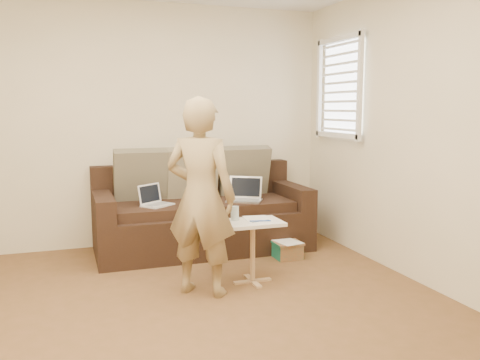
{
  "coord_description": "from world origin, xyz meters",
  "views": [
    {
      "loc": [
        -0.83,
        -3.33,
        1.49
      ],
      "look_at": [
        0.8,
        1.4,
        0.78
      ],
      "focal_mm": 38.25,
      "sensor_mm": 36.0,
      "label": 1
    }
  ],
  "objects_px": {
    "laptop_white": "(158,206)",
    "laptop_silver": "(244,201)",
    "sofa": "(202,210)",
    "drinking_glass": "(235,213)",
    "striped_box": "(287,249)",
    "person": "(201,197)",
    "side_table": "(253,252)"
  },
  "relations": [
    {
      "from": "sofa",
      "to": "side_table",
      "type": "distance_m",
      "value": 1.16
    },
    {
      "from": "laptop_white",
      "to": "drinking_glass",
      "type": "bearing_deg",
      "value": -99.54
    },
    {
      "from": "laptop_white",
      "to": "person",
      "type": "distance_m",
      "value": 1.18
    },
    {
      "from": "sofa",
      "to": "laptop_white",
      "type": "xyz_separation_m",
      "value": [
        -0.49,
        -0.11,
        0.1
      ]
    },
    {
      "from": "side_table",
      "to": "striped_box",
      "type": "xyz_separation_m",
      "value": [
        0.58,
        0.57,
        -0.18
      ]
    },
    {
      "from": "sofa",
      "to": "striped_box",
      "type": "relative_size",
      "value": 8.12
    },
    {
      "from": "laptop_silver",
      "to": "person",
      "type": "distance_m",
      "value": 1.35
    },
    {
      "from": "striped_box",
      "to": "sofa",
      "type": "bearing_deg",
      "value": 141.24
    },
    {
      "from": "sofa",
      "to": "striped_box",
      "type": "distance_m",
      "value": 0.98
    },
    {
      "from": "laptop_white",
      "to": "laptop_silver",
      "type": "bearing_deg",
      "value": -39.9
    },
    {
      "from": "sofa",
      "to": "person",
      "type": "xyz_separation_m",
      "value": [
        -0.34,
        -1.24,
        0.37
      ]
    },
    {
      "from": "laptop_silver",
      "to": "person",
      "type": "xyz_separation_m",
      "value": [
        -0.75,
        -1.09,
        0.27
      ]
    },
    {
      "from": "sofa",
      "to": "laptop_white",
      "type": "height_order",
      "value": "sofa"
    },
    {
      "from": "laptop_silver",
      "to": "side_table",
      "type": "relative_size",
      "value": 0.65
    },
    {
      "from": "side_table",
      "to": "striped_box",
      "type": "bearing_deg",
      "value": 44.34
    },
    {
      "from": "person",
      "to": "sofa",
      "type": "bearing_deg",
      "value": -68.39
    },
    {
      "from": "drinking_glass",
      "to": "striped_box",
      "type": "xyz_separation_m",
      "value": [
        0.71,
        0.48,
        -0.51
      ]
    },
    {
      "from": "laptop_white",
      "to": "striped_box",
      "type": "xyz_separation_m",
      "value": [
        1.2,
        -0.47,
        -0.43
      ]
    },
    {
      "from": "drinking_glass",
      "to": "side_table",
      "type": "bearing_deg",
      "value": -31.38
    },
    {
      "from": "laptop_white",
      "to": "drinking_glass",
      "type": "height_order",
      "value": "drinking_glass"
    },
    {
      "from": "laptop_white",
      "to": "striped_box",
      "type": "relative_size",
      "value": 1.08
    },
    {
      "from": "person",
      "to": "striped_box",
      "type": "height_order",
      "value": "person"
    },
    {
      "from": "sofa",
      "to": "laptop_silver",
      "type": "relative_size",
      "value": 6.24
    },
    {
      "from": "laptop_white",
      "to": "side_table",
      "type": "xyz_separation_m",
      "value": [
        0.63,
        -1.03,
        -0.25
      ]
    },
    {
      "from": "sofa",
      "to": "person",
      "type": "distance_m",
      "value": 1.34
    },
    {
      "from": "laptop_white",
      "to": "drinking_glass",
      "type": "relative_size",
      "value": 2.45
    },
    {
      "from": "laptop_silver",
      "to": "laptop_white",
      "type": "distance_m",
      "value": 0.9
    },
    {
      "from": "sofa",
      "to": "drinking_glass",
      "type": "bearing_deg",
      "value": -89.74
    },
    {
      "from": "person",
      "to": "striped_box",
      "type": "relative_size",
      "value": 5.84
    },
    {
      "from": "laptop_white",
      "to": "drinking_glass",
      "type": "xyz_separation_m",
      "value": [
        0.49,
        -0.95,
        0.08
      ]
    },
    {
      "from": "side_table",
      "to": "drinking_glass",
      "type": "height_order",
      "value": "drinking_glass"
    },
    {
      "from": "side_table",
      "to": "drinking_glass",
      "type": "xyz_separation_m",
      "value": [
        -0.13,
        0.08,
        0.33
      ]
    }
  ]
}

